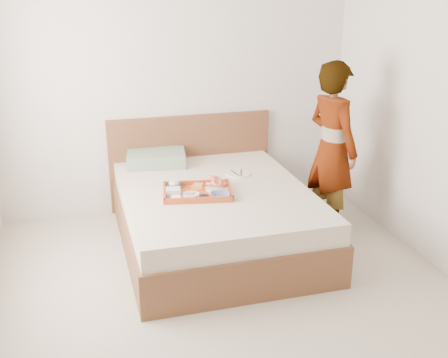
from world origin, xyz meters
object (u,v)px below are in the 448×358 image
bed (215,217)px  tray (197,191)px  person (332,149)px  dinner_plate (238,174)px

bed → tray: 0.35m
bed → tray: (-0.18, -0.08, 0.29)m
tray → person: person is taller
tray → bed: bearing=35.3°
tray → dinner_plate: tray is taller
dinner_plate → person: 0.88m
bed → dinner_plate: (0.30, 0.30, 0.27)m
bed → dinner_plate: 0.50m
tray → dinner_plate: 0.61m
tray → dinner_plate: size_ratio=2.45×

